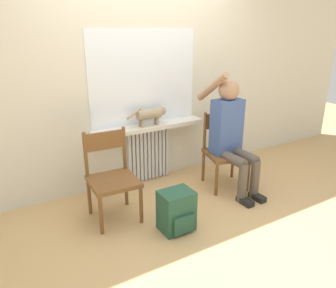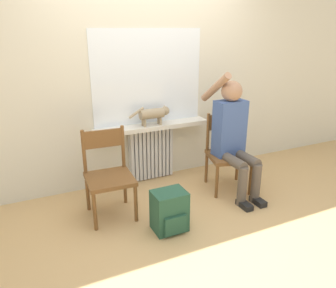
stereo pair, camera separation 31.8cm
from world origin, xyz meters
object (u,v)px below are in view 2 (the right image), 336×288
object	(u,v)px
cat	(154,114)
backpack	(170,211)
chair_left	(108,174)
person	(233,133)
chair_right	(228,152)

from	to	relation	value
cat	backpack	size ratio (longest dim) A/B	1.29
chair_left	backpack	distance (m)	0.71
chair_left	person	size ratio (longest dim) A/B	0.64
chair_left	cat	world-z (taller)	cat
backpack	cat	bearing A→B (deg)	74.46
chair_right	backpack	bearing A→B (deg)	-137.67
person	backpack	xyz separation A→B (m)	(-0.98, -0.42, -0.51)
cat	backpack	xyz separation A→B (m)	(-0.28, -1.02, -0.67)
person	cat	bearing A→B (deg)	138.96
chair_left	backpack	bearing A→B (deg)	-48.04
person	chair_left	bearing A→B (deg)	175.95
chair_right	cat	distance (m)	0.96
chair_right	backpack	xyz separation A→B (m)	(-0.99, -0.51, -0.25)
chair_left	cat	xyz separation A→B (m)	(0.70, 0.50, 0.42)
cat	backpack	distance (m)	1.25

